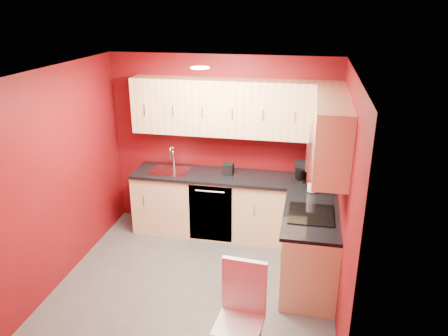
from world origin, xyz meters
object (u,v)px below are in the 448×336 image
(dining_chair, at_px, (239,320))
(napkin_holder, at_px, (228,169))
(sink, at_px, (170,168))
(paper_towel, at_px, (313,181))
(coffee_maker, at_px, (300,171))
(microwave, at_px, (327,152))

(dining_chair, bearing_deg, napkin_holder, 107.77)
(sink, height_order, paper_towel, sink)
(sink, height_order, coffee_maker, sink)
(coffee_maker, distance_m, napkin_holder, 0.98)
(paper_towel, bearing_deg, coffee_maker, 117.54)
(sink, bearing_deg, napkin_holder, 2.33)
(sink, bearing_deg, coffee_maker, -0.59)
(microwave, bearing_deg, coffee_maker, 106.10)
(microwave, bearing_deg, napkin_holder, 140.58)
(sink, xyz_separation_m, napkin_holder, (0.83, 0.03, 0.04))
(microwave, bearing_deg, sink, 154.40)
(microwave, bearing_deg, dining_chair, -116.37)
(microwave, distance_m, paper_towel, 0.89)
(coffee_maker, xyz_separation_m, napkin_holder, (-0.98, 0.05, -0.06))
(napkin_holder, height_order, dining_chair, napkin_holder)
(sink, height_order, napkin_holder, sink)
(paper_towel, xyz_separation_m, dining_chair, (-0.58, -2.05, -0.55))
(sink, distance_m, napkin_holder, 0.83)
(sink, xyz_separation_m, coffee_maker, (1.81, -0.02, 0.10))
(microwave, xyz_separation_m, sink, (-2.09, 1.00, -0.72))
(microwave, xyz_separation_m, paper_towel, (-0.11, 0.65, -0.60))
(microwave, height_order, dining_chair, microwave)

